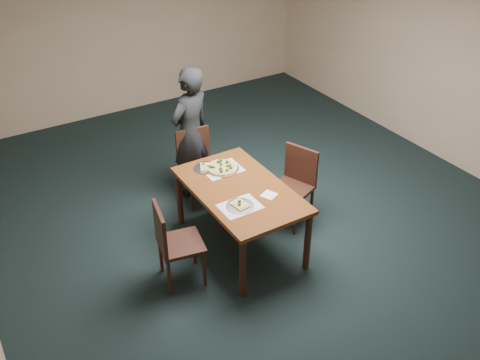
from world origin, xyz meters
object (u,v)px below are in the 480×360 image
slice_plate_near (240,205)px  chair_right (295,181)px  dining_table (240,195)px  pizza_pan (222,167)px  diner (191,133)px  slice_plate_far (206,168)px  chair_far (197,161)px  chair_left (173,241)px

slice_plate_near → chair_right: bearing=21.1°
dining_table → pizza_pan: 0.44m
dining_table → pizza_pan: (0.03, 0.42, 0.12)m
dining_table → diner: size_ratio=0.91×
dining_table → slice_plate_near: slice_plate_near is taller
slice_plate_near → slice_plate_far: slice_plate_near is taller
chair_far → slice_plate_far: bearing=-100.2°
dining_table → chair_right: (0.80, 0.09, -0.14)m
diner → slice_plate_near: size_ratio=5.92×
pizza_pan → slice_plate_near: size_ratio=1.32×
chair_left → pizza_pan: size_ratio=2.46×
slice_plate_near → slice_plate_far: size_ratio=1.00×
chair_far → pizza_pan: 0.70m
slice_plate_near → chair_far: bearing=81.1°
dining_table → chair_left: (-0.86, -0.15, -0.14)m
chair_right → slice_plate_near: size_ratio=3.25×
slice_plate_far → chair_right: bearing=-25.6°
dining_table → slice_plate_far: size_ratio=5.36×
chair_right → slice_plate_near: (-0.97, -0.37, 0.25)m
pizza_pan → chair_left: bearing=-147.3°
slice_plate_near → slice_plate_far: (0.06, 0.81, -0.00)m
chair_far → pizza_pan: bearing=-85.6°
chair_left → slice_plate_near: (0.69, -0.13, 0.25)m
chair_left → diner: size_ratio=0.55×
chair_far → dining_table: bearing=-86.7°
chair_far → slice_plate_far: (-0.15, -0.55, 0.25)m
dining_table → chair_far: chair_far is taller
pizza_pan → chair_far: bearing=89.0°
dining_table → chair_far: (0.04, 1.08, -0.14)m
slice_plate_near → slice_plate_far: bearing=85.8°
dining_table → pizza_pan: size_ratio=4.06×
dining_table → diner: diner is taller
dining_table → slice_plate_far: (-0.11, 0.53, 0.10)m
dining_table → chair_far: size_ratio=1.65×
chair_left → chair_right: same height
dining_table → slice_plate_far: 0.55m
chair_left → chair_right: size_ratio=1.00×
dining_table → slice_plate_near: size_ratio=5.36×
diner → dining_table: bearing=67.2°
chair_far → chair_left: same height
dining_table → slice_plate_far: bearing=102.0°
chair_right → dining_table: bearing=-105.1°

